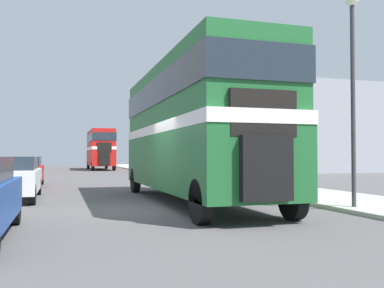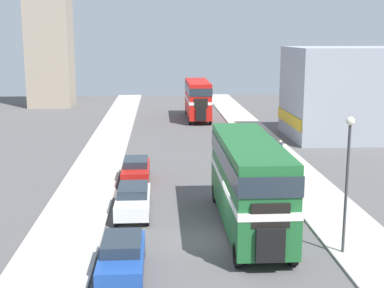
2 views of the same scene
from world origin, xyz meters
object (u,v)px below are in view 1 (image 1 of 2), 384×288
Objects in this scene: double_decker_bus at (192,123)px; car_parked_mid at (12,177)px; street_lamp at (353,66)px; bicycle_on_pavement at (190,169)px; bus_distant at (100,147)px; car_parked_far at (24,171)px; pedestrian_walking at (201,162)px.

car_parked_mid is at bearing 155.75° from double_decker_bus.
car_parked_mid is at bearing 147.07° from street_lamp.
bicycle_on_pavement is 21.39m from street_lamp.
street_lamp reaches higher than bicycle_on_pavement.
bus_distant is (0.04, 34.48, -0.05)m from double_decker_bus.
double_decker_bus is 10.75m from car_parked_far.
double_decker_bus reaches higher than car_parked_mid.
bicycle_on_pavement is (0.83, 5.14, -0.63)m from pedestrian_walking.
bus_distant reaches higher than car_parked_mid.
car_parked_far is at bearing -102.81° from bus_distant.
car_parked_mid is 14.14m from pedestrian_walking.
pedestrian_walking is at bearing -99.16° from bicycle_on_pavement.
double_decker_bus reaches higher than bus_distant.
bus_distant is at bearing 77.19° from car_parked_far.
bicycle_on_pavement is at bearing -72.92° from bus_distant.
street_lamp reaches higher than car_parked_far.
street_lamp is (9.21, -5.96, 3.19)m from car_parked_mid.
car_parked_far is (-5.82, -25.60, -1.76)m from bus_distant.
car_parked_mid is 2.57× the size of pedestrian_walking.
bus_distant is 32.49m from car_parked_mid.
double_decker_bus is at bearing -90.07° from bus_distant.
car_parked_far is 2.42× the size of bicycle_on_pavement.
car_parked_far is 0.73× the size of street_lamp.
bicycle_on_pavement is (5.22, 17.63, -2.09)m from double_decker_bus.
car_parked_mid is 0.77× the size of street_lamp.
bus_distant reaches higher than pedestrian_walking.
car_parked_far reaches higher than bicycle_on_pavement.
street_lamp is (9.32, -12.30, 3.19)m from car_parked_far.
car_parked_far is (-0.12, 6.33, -0.00)m from car_parked_mid.
car_parked_far is 10.80m from pedestrian_walking.
pedestrian_walking is at bearing 19.53° from car_parked_far.
double_decker_bus is at bearing -106.49° from bicycle_on_pavement.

